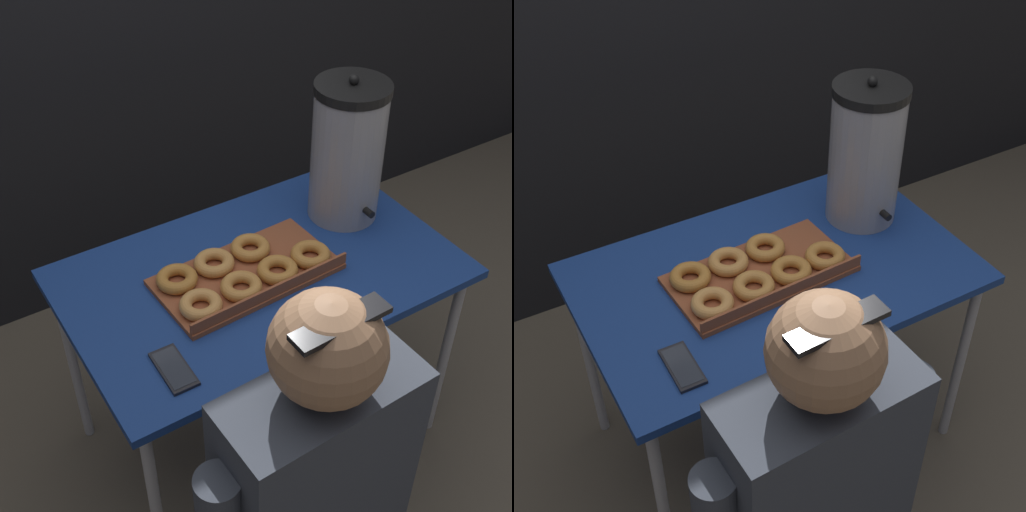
% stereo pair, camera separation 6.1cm
% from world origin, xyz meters
% --- Properties ---
extents(ground_plane, '(12.00, 12.00, 0.00)m').
position_xyz_m(ground_plane, '(0.00, 0.00, 0.00)').
color(ground_plane, brown).
extents(folding_table, '(1.13, 0.70, 0.74)m').
position_xyz_m(folding_table, '(0.00, 0.00, 0.68)').
color(folding_table, navy).
rests_on(folding_table, ground).
extents(donut_box, '(0.53, 0.30, 0.05)m').
position_xyz_m(donut_box, '(-0.06, -0.01, 0.76)').
color(donut_box, brown).
rests_on(donut_box, folding_table).
extents(coffee_urn, '(0.23, 0.26, 0.47)m').
position_xyz_m(coffee_urn, '(0.38, 0.10, 0.96)').
color(coffee_urn, '#939399').
rests_on(coffee_urn, folding_table).
extents(cell_phone, '(0.07, 0.15, 0.01)m').
position_xyz_m(cell_phone, '(-0.38, -0.21, 0.75)').
color(cell_phone, black).
rests_on(cell_phone, folding_table).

